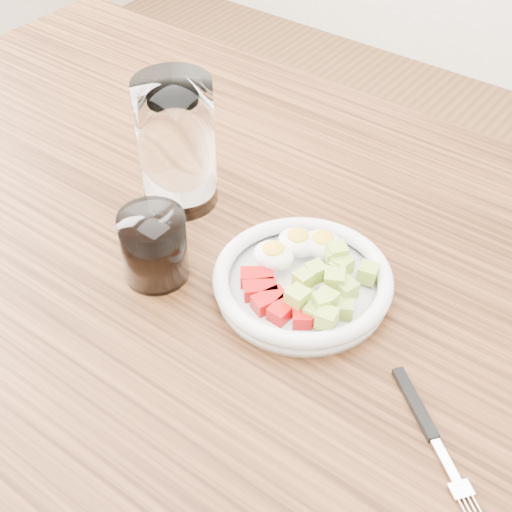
# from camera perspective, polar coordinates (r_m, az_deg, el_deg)

# --- Properties ---
(dining_table) EXTENTS (1.50, 0.90, 0.77)m
(dining_table) POSITION_cam_1_polar(r_m,az_deg,el_deg) (0.89, 0.13, -6.77)
(dining_table) COLOR brown
(dining_table) RESTS_ON ground
(bowl) EXTENTS (0.20, 0.20, 0.05)m
(bowl) POSITION_cam_1_polar(r_m,az_deg,el_deg) (0.80, 3.80, -1.81)
(bowl) COLOR white
(bowl) RESTS_ON dining_table
(fork) EXTENTS (0.15, 0.12, 0.01)m
(fork) POSITION_cam_1_polar(r_m,az_deg,el_deg) (0.71, 13.41, -12.89)
(fork) COLOR black
(fork) RESTS_ON dining_table
(water_glass) EXTENTS (0.10, 0.10, 0.17)m
(water_glass) POSITION_cam_1_polar(r_m,az_deg,el_deg) (0.89, -6.37, 8.88)
(water_glass) COLOR white
(water_glass) RESTS_ON dining_table
(coffee_glass) EXTENTS (0.08, 0.08, 0.09)m
(coffee_glass) POSITION_cam_1_polar(r_m,az_deg,el_deg) (0.81, -8.15, 0.74)
(coffee_glass) COLOR white
(coffee_glass) RESTS_ON dining_table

